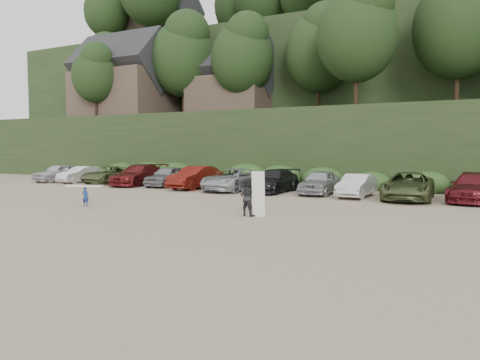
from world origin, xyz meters
The scene contains 5 objects.
ground centered at (0.00, 0.00, 0.00)m, with size 120.00×120.00×0.00m, color tan.
hillside_backdrop centered at (-0.26, 35.93, 11.22)m, with size 90.00×41.50×28.00m.
parked_cars centered at (-3.40, 9.92, 0.76)m, with size 36.41×6.35×1.63m.
child_surfer centered at (-6.35, -1.16, 0.73)m, with size 1.83×1.20×1.07m.
adult_surfer centered at (2.48, -0.15, 0.85)m, with size 1.30×0.72×1.97m.
Camera 1 is at (11.84, -18.07, 3.03)m, focal length 35.00 mm.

